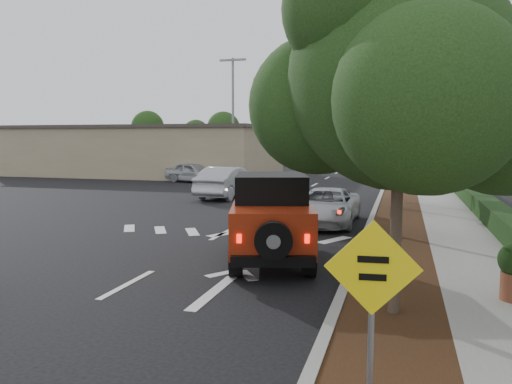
% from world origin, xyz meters
% --- Properties ---
extents(ground, '(120.00, 120.00, 0.00)m').
position_xyz_m(ground, '(0.00, 0.00, 0.00)').
color(ground, black).
rests_on(ground, ground).
extents(curb, '(0.20, 70.00, 0.15)m').
position_xyz_m(curb, '(4.60, 12.00, 0.07)').
color(curb, '#9E9B93').
rests_on(curb, ground).
extents(planting_strip, '(1.80, 70.00, 0.12)m').
position_xyz_m(planting_strip, '(5.60, 12.00, 0.06)').
color(planting_strip, black).
rests_on(planting_strip, ground).
extents(sidewalk, '(2.00, 70.00, 0.12)m').
position_xyz_m(sidewalk, '(7.50, 12.00, 0.06)').
color(sidewalk, gray).
rests_on(sidewalk, ground).
extents(hedge, '(0.80, 70.00, 0.80)m').
position_xyz_m(hedge, '(8.90, 12.00, 0.40)').
color(hedge, black).
rests_on(hedge, ground).
extents(commercial_building, '(22.00, 12.00, 4.00)m').
position_xyz_m(commercial_building, '(-16.00, 30.00, 2.00)').
color(commercial_building, gray).
rests_on(commercial_building, ground).
extents(transmission_tower, '(7.00, 4.00, 28.00)m').
position_xyz_m(transmission_tower, '(6.00, 48.00, 0.00)').
color(transmission_tower, slate).
rests_on(transmission_tower, ground).
extents(street_tree_near, '(3.80, 3.80, 5.92)m').
position_xyz_m(street_tree_near, '(5.60, -0.50, 0.00)').
color(street_tree_near, black).
rests_on(street_tree_near, ground).
extents(street_tree_mid, '(3.20, 3.20, 5.32)m').
position_xyz_m(street_tree_mid, '(5.60, 6.50, 0.00)').
color(street_tree_mid, black).
rests_on(street_tree_mid, ground).
extents(street_tree_far, '(3.40, 3.40, 5.62)m').
position_xyz_m(street_tree_far, '(5.60, 13.00, 0.00)').
color(street_tree_far, black).
rests_on(street_tree_far, ground).
extents(light_pole_a, '(2.00, 0.22, 9.00)m').
position_xyz_m(light_pole_a, '(-6.50, 26.00, 0.00)').
color(light_pole_a, slate).
rests_on(light_pole_a, ground).
extents(light_pole_b, '(2.00, 0.22, 9.00)m').
position_xyz_m(light_pole_b, '(-7.50, 38.00, 0.00)').
color(light_pole_b, slate).
rests_on(light_pole_b, ground).
extents(red_jeep, '(2.94, 4.58, 2.24)m').
position_xyz_m(red_jeep, '(2.45, 3.00, 1.14)').
color(red_jeep, black).
rests_on(red_jeep, ground).
extents(silver_suv_ahead, '(2.22, 4.73, 1.31)m').
position_xyz_m(silver_suv_ahead, '(3.01, 8.90, 0.65)').
color(silver_suv_ahead, '#B6BABE').
rests_on(silver_suv_ahead, ground).
extents(silver_sedan_oncoming, '(2.09, 5.09, 1.64)m').
position_xyz_m(silver_sedan_oncoming, '(-3.27, 15.67, 0.82)').
color(silver_sedan_oncoming, '#ABADB2').
rests_on(silver_sedan_oncoming, ground).
extents(parked_suv, '(4.45, 2.62, 1.42)m').
position_xyz_m(parked_suv, '(-8.69, 23.49, 0.71)').
color(parked_suv, '#AAADB2').
rests_on(parked_suv, ground).
extents(speed_hump_sign, '(1.03, 0.13, 2.20)m').
position_xyz_m(speed_hump_sign, '(5.40, -4.02, 1.53)').
color(speed_hump_sign, slate).
rests_on(speed_hump_sign, ground).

